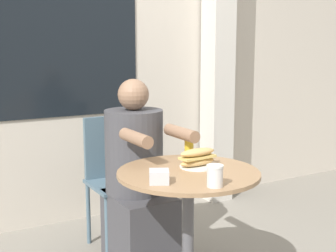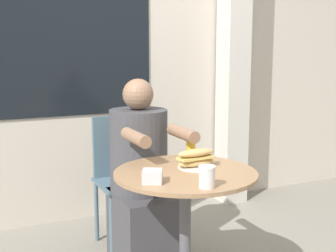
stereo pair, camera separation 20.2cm
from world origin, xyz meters
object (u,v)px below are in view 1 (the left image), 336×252
object	(u,v)px
diner_chair	(114,169)
sandwich_on_plate	(197,159)
cafe_table	(188,207)
drink_cup	(215,176)
seated_diner	(137,186)
condiment_bottle	(189,145)

from	to	relation	value
diner_chair	sandwich_on_plate	size ratio (longest dim) A/B	4.00
cafe_table	drink_cup	size ratio (longest dim) A/B	7.24
sandwich_on_plate	diner_chair	bearing A→B (deg)	96.69
diner_chair	seated_diner	distance (m)	0.35
diner_chair	sandwich_on_plate	bearing A→B (deg)	96.91
cafe_table	diner_chair	size ratio (longest dim) A/B	0.83
cafe_table	seated_diner	bearing A→B (deg)	91.91
condiment_bottle	sandwich_on_plate	bearing A→B (deg)	-111.49
condiment_bottle	drink_cup	bearing A→B (deg)	-110.92
seated_diner	drink_cup	distance (m)	0.87
diner_chair	condiment_bottle	world-z (taller)	diner_chair
diner_chair	drink_cup	size ratio (longest dim) A/B	8.71
sandwich_on_plate	condiment_bottle	bearing A→B (deg)	68.51
diner_chair	condiment_bottle	distance (m)	0.72
cafe_table	seated_diner	size ratio (longest dim) A/B	0.63
condiment_bottle	seated_diner	bearing A→B (deg)	122.21
cafe_table	drink_cup	world-z (taller)	drink_cup
seated_diner	condiment_bottle	bearing A→B (deg)	122.43
cafe_table	condiment_bottle	bearing A→B (deg)	57.01
seated_diner	drink_cup	world-z (taller)	seated_diner
seated_diner	sandwich_on_plate	xyz separation A→B (m)	(0.10, -0.51, 0.27)
drink_cup	condiment_bottle	world-z (taller)	condiment_bottle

